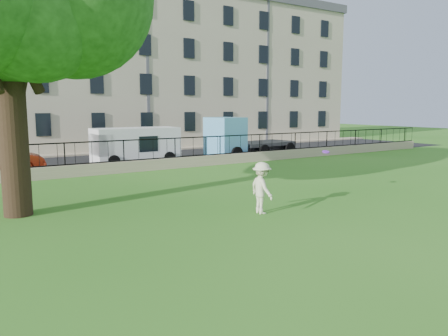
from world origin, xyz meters
TOP-DOWN VIEW (x-y plane):
  - ground at (0.00, 0.00)m, footprint 120.00×120.00m
  - retaining_wall at (0.00, 12.00)m, footprint 50.00×0.40m
  - iron_railing at (0.00, 12.00)m, footprint 50.00×0.05m
  - street at (0.00, 16.70)m, footprint 60.00×9.00m
  - sidewalk at (0.00, 21.90)m, footprint 60.00×1.40m
  - building_row at (0.00, 27.57)m, footprint 56.40×10.40m
  - man at (0.62, 1.02)m, footprint 0.74×1.15m
  - frisbee at (4.00, 1.51)m, footprint 0.32×0.31m
  - white_van at (2.00, 15.33)m, footprint 5.17×2.02m
  - blue_truck at (10.04, 14.40)m, footprint 6.79×3.09m

SIDE VIEW (x-z plane):
  - ground at x=0.00m, z-range 0.00..0.00m
  - street at x=0.00m, z-range 0.00..0.01m
  - sidewalk at x=0.00m, z-range 0.00..0.12m
  - retaining_wall at x=0.00m, z-range 0.00..0.60m
  - man at x=0.62m, z-range 0.00..1.69m
  - white_van at x=2.00m, z-range 0.00..2.17m
  - iron_railing at x=0.00m, z-range 0.59..1.72m
  - blue_truck at x=10.04m, z-range 0.00..2.75m
  - frisbee at x=4.00m, z-range 1.73..1.85m
  - building_row at x=0.00m, z-range 0.02..13.82m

